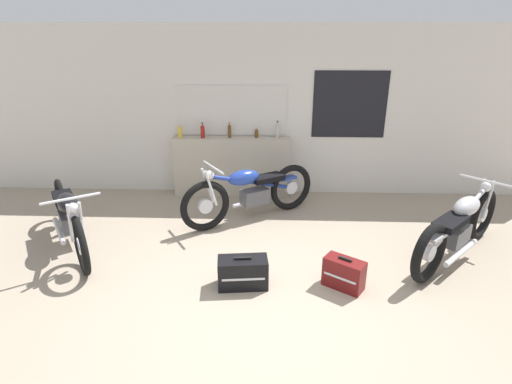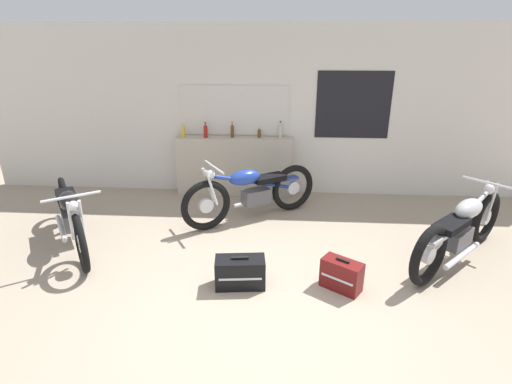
% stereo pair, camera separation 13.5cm
% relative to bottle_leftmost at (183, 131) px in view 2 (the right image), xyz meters
% --- Properties ---
extents(ground_plane, '(24.00, 24.00, 0.00)m').
position_rel_bottle_leftmost_xyz_m(ground_plane, '(1.50, -3.17, -1.11)').
color(ground_plane, gray).
extents(wall_back, '(10.00, 0.07, 2.80)m').
position_rel_bottle_leftmost_xyz_m(wall_back, '(1.51, 0.19, 0.29)').
color(wall_back, silver).
rests_on(wall_back, ground_plane).
extents(sill_counter, '(1.98, 0.28, 1.01)m').
position_rel_bottle_leftmost_xyz_m(sill_counter, '(0.86, 0.01, -0.61)').
color(sill_counter, '#B7AD99').
rests_on(sill_counter, ground_plane).
extents(bottle_leftmost, '(0.07, 0.07, 0.23)m').
position_rel_bottle_leftmost_xyz_m(bottle_leftmost, '(0.00, 0.00, 0.00)').
color(bottle_leftmost, gold).
rests_on(bottle_leftmost, sill_counter).
extents(bottle_left_center, '(0.07, 0.07, 0.26)m').
position_rel_bottle_leftmost_xyz_m(bottle_left_center, '(0.39, -0.00, 0.01)').
color(bottle_left_center, maroon).
rests_on(bottle_left_center, sill_counter).
extents(bottle_center, '(0.06, 0.06, 0.26)m').
position_rel_bottle_leftmost_xyz_m(bottle_center, '(0.83, 0.03, 0.01)').
color(bottle_center, '#5B3814').
rests_on(bottle_center, sill_counter).
extents(bottle_right_center, '(0.06, 0.06, 0.17)m').
position_rel_bottle_leftmost_xyz_m(bottle_right_center, '(1.28, 0.05, -0.03)').
color(bottle_right_center, '#5B3814').
rests_on(bottle_right_center, sill_counter).
extents(bottle_rightmost, '(0.07, 0.07, 0.28)m').
position_rel_bottle_leftmost_xyz_m(bottle_rightmost, '(1.63, 0.04, 0.02)').
color(bottle_rightmost, '#B7B2A8').
rests_on(bottle_rightmost, sill_counter).
extents(motorcycle_blue, '(1.92, 1.27, 0.93)m').
position_rel_bottle_leftmost_xyz_m(motorcycle_blue, '(1.23, -0.99, -0.67)').
color(motorcycle_blue, black).
rests_on(motorcycle_blue, ground_plane).
extents(motorcycle_silver, '(1.67, 1.64, 0.90)m').
position_rel_bottle_leftmost_xyz_m(motorcycle_silver, '(3.85, -2.03, -0.69)').
color(motorcycle_silver, black).
rests_on(motorcycle_silver, ground_plane).
extents(motorcycle_black, '(1.30, 1.85, 0.91)m').
position_rel_bottle_leftmost_xyz_m(motorcycle_black, '(-1.07, -1.94, -0.68)').
color(motorcycle_black, black).
rests_on(motorcycle_black, ground_plane).
extents(hard_case_darkred, '(0.48, 0.42, 0.37)m').
position_rel_bottle_leftmost_xyz_m(hard_case_darkred, '(2.35, -2.73, -0.94)').
color(hard_case_darkred, maroon).
rests_on(hard_case_darkred, ground_plane).
extents(hard_case_black, '(0.57, 0.33, 0.36)m').
position_rel_bottle_leftmost_xyz_m(hard_case_black, '(1.24, -2.74, -0.94)').
color(hard_case_black, black).
rests_on(hard_case_black, ground_plane).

